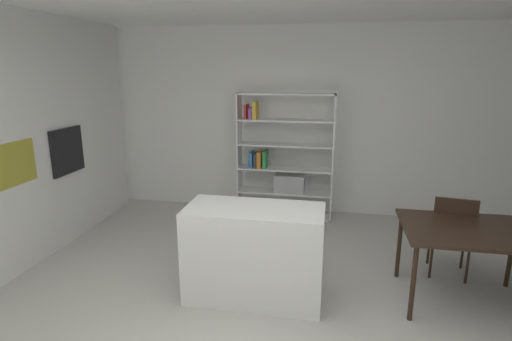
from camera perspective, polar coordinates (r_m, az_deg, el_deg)
name	(u,v)px	position (r m, az deg, el deg)	size (l,w,h in m)	color
ground_plane	(259,331)	(3.67, 0.42, -21.87)	(9.46, 9.46, 0.00)	beige
back_partition	(296,121)	(6.14, 5.73, 6.96)	(6.88, 0.06, 2.79)	white
built_in_oven	(67,151)	(5.51, -25.22, 2.58)	(0.06, 0.58, 0.57)	black
kitchen_island	(254,253)	(3.91, -0.22, -11.64)	(1.29, 0.61, 0.91)	silver
open_bookshelf	(282,161)	(5.89, 3.71, 1.36)	(1.39, 0.31, 1.83)	white
dining_table	(470,236)	(4.21, 28.10, -8.19)	(1.19, 0.90, 0.75)	black
dining_chair_far	(452,230)	(4.68, 26.05, -7.61)	(0.46, 0.46, 0.91)	black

